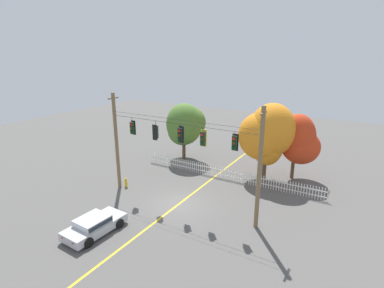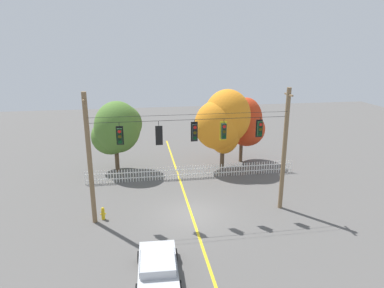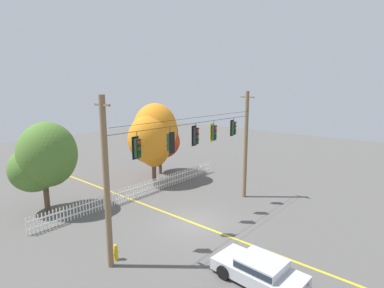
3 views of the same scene
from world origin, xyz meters
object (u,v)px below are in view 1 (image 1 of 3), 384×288
(traffic_signal_northbound_primary, at_px, (156,132))
(traffic_signal_southbound_primary, at_px, (235,143))
(traffic_signal_westbound_side, at_px, (180,135))
(parked_car, at_px, (94,225))
(traffic_signal_eastbound_side, at_px, (132,128))
(fire_hydrant, at_px, (126,183))
(autumn_maple_near_fence, at_px, (185,125))
(traffic_signal_northbound_secondary, at_px, (203,139))
(autumn_oak_far_east, at_px, (298,140))
(autumn_maple_mid, at_px, (267,135))

(traffic_signal_northbound_primary, height_order, traffic_signal_southbound_primary, same)
(traffic_signal_westbound_side, bearing_deg, parked_car, -114.81)
(traffic_signal_eastbound_side, height_order, fire_hydrant, traffic_signal_eastbound_side)
(traffic_signal_eastbound_side, xyz_separation_m, autumn_maple_near_fence, (-0.70, 9.03, -1.69))
(traffic_signal_eastbound_side, relative_size, fire_hydrant, 1.71)
(traffic_signal_westbound_side, distance_m, autumn_maple_near_fence, 10.57)
(traffic_signal_northbound_secondary, distance_m, traffic_signal_southbound_primary, 2.35)
(traffic_signal_northbound_primary, relative_size, traffic_signal_northbound_secondary, 1.05)
(traffic_signal_westbound_side, xyz_separation_m, autumn_maple_near_fence, (-5.22, 9.03, -1.74))
(autumn_maple_near_fence, bearing_deg, traffic_signal_southbound_primary, -43.82)
(traffic_signal_westbound_side, xyz_separation_m, parked_car, (-2.79, -6.04, -4.99))
(traffic_signal_eastbound_side, height_order, traffic_signal_northbound_primary, same)
(traffic_signal_northbound_secondary, bearing_deg, autumn_oak_far_east, 65.01)
(autumn_maple_mid, bearing_deg, parked_car, -115.38)
(traffic_signal_eastbound_side, height_order, traffic_signal_northbound_secondary, same)
(traffic_signal_northbound_primary, distance_m, traffic_signal_northbound_secondary, 4.04)
(parked_car, bearing_deg, traffic_signal_northbound_primary, 84.32)
(traffic_signal_northbound_primary, relative_size, traffic_signal_southbound_primary, 1.12)
(traffic_signal_northbound_primary, distance_m, autumn_maple_mid, 10.31)
(autumn_maple_mid, bearing_deg, autumn_maple_near_fence, 174.61)
(autumn_maple_mid, xyz_separation_m, autumn_oak_far_east, (2.43, 1.55, -0.46))
(autumn_maple_near_fence, relative_size, parked_car, 1.52)
(traffic_signal_eastbound_side, distance_m, fire_hydrant, 5.32)
(traffic_signal_northbound_secondary, relative_size, traffic_signal_southbound_primary, 1.07)
(traffic_signal_eastbound_side, height_order, autumn_maple_near_fence, traffic_signal_eastbound_side)
(traffic_signal_northbound_secondary, distance_m, parked_car, 9.10)
(traffic_signal_eastbound_side, xyz_separation_m, fire_hydrant, (-1.36, 0.27, -5.14))
(traffic_signal_southbound_primary, distance_m, autumn_maple_near_fence, 13.16)
(traffic_signal_eastbound_side, relative_size, autumn_oak_far_east, 0.23)
(traffic_signal_northbound_primary, height_order, autumn_oak_far_east, traffic_signal_northbound_primary)
(traffic_signal_northbound_secondary, height_order, autumn_oak_far_east, traffic_signal_northbound_secondary)
(traffic_signal_westbound_side, relative_size, autumn_maple_near_fence, 0.23)
(parked_car, bearing_deg, autumn_maple_mid, 64.62)
(autumn_maple_near_fence, bearing_deg, traffic_signal_northbound_secondary, -51.97)
(traffic_signal_westbound_side, bearing_deg, autumn_maple_near_fence, 120.03)
(traffic_signal_northbound_secondary, bearing_deg, traffic_signal_eastbound_side, -180.00)
(traffic_signal_southbound_primary, bearing_deg, traffic_signal_northbound_primary, -179.83)
(traffic_signal_westbound_side, xyz_separation_m, autumn_oak_far_east, (6.37, 9.71, -1.82))
(traffic_signal_northbound_primary, xyz_separation_m, traffic_signal_northbound_secondary, (4.04, 0.02, 0.07))
(parked_car, height_order, fire_hydrant, parked_car)
(traffic_signal_northbound_primary, height_order, traffic_signal_westbound_side, same)
(traffic_signal_northbound_primary, bearing_deg, autumn_maple_mid, 53.12)
(traffic_signal_southbound_primary, distance_m, parked_car, 10.52)
(parked_car, bearing_deg, traffic_signal_southbound_primary, 40.87)
(traffic_signal_southbound_primary, height_order, autumn_maple_near_fence, traffic_signal_southbound_primary)
(traffic_signal_westbound_side, bearing_deg, traffic_signal_northbound_primary, -179.49)
(traffic_signal_westbound_side, relative_size, autumn_oak_far_east, 0.23)
(fire_hydrant, bearing_deg, autumn_maple_near_fence, 85.68)
(autumn_maple_mid, height_order, autumn_oak_far_east, autumn_maple_mid)
(traffic_signal_southbound_primary, bearing_deg, traffic_signal_northbound_secondary, 179.99)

